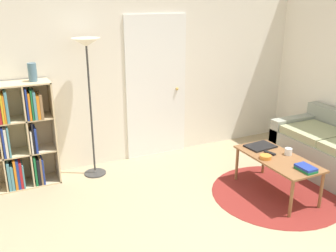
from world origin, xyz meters
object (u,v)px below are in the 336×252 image
(coffee_table, at_px, (278,161))
(bowl, at_px, (265,157))
(floor_lamp, at_px, (87,60))
(laptop, at_px, (260,146))
(bookshelf, at_px, (9,139))
(cup, at_px, (288,152))
(vase_on_shelf, at_px, (32,72))

(coffee_table, height_order, bowl, bowl)
(floor_lamp, bearing_deg, laptop, -30.77)
(floor_lamp, distance_m, bowl, 2.38)
(coffee_table, bearing_deg, bookshelf, 151.47)
(bookshelf, distance_m, bowl, 3.00)
(laptop, height_order, cup, cup)
(bookshelf, relative_size, floor_lamp, 0.73)
(bookshelf, height_order, vase_on_shelf, vase_on_shelf)
(coffee_table, bearing_deg, floor_lamp, 141.61)
(floor_lamp, height_order, bowl, floor_lamp)
(bookshelf, distance_m, vase_on_shelf, 0.84)
(bookshelf, height_order, laptop, bookshelf)
(bookshelf, xyz_separation_m, coffee_table, (2.77, -1.50, -0.22))
(bookshelf, height_order, coffee_table, bookshelf)
(floor_lamp, height_order, vase_on_shelf, floor_lamp)
(floor_lamp, height_order, laptop, floor_lamp)
(bowl, bearing_deg, bookshelf, 150.59)
(floor_lamp, distance_m, cup, 2.61)
(cup, bearing_deg, bowl, 175.99)
(coffee_table, bearing_deg, bowl, 168.31)
(floor_lamp, bearing_deg, bookshelf, 175.15)
(vase_on_shelf, bearing_deg, coffee_table, -31.93)
(bookshelf, relative_size, coffee_table, 1.23)
(laptop, bearing_deg, bowl, -119.67)
(vase_on_shelf, bearing_deg, bowl, -33.10)
(cup, bearing_deg, coffee_table, -176.37)
(laptop, xyz_separation_m, vase_on_shelf, (-2.44, 1.17, 0.92))
(floor_lamp, height_order, coffee_table, floor_lamp)
(floor_lamp, relative_size, cup, 20.95)
(bowl, bearing_deg, coffee_table, -11.69)
(laptop, height_order, bowl, bowl)
(bowl, height_order, cup, cup)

